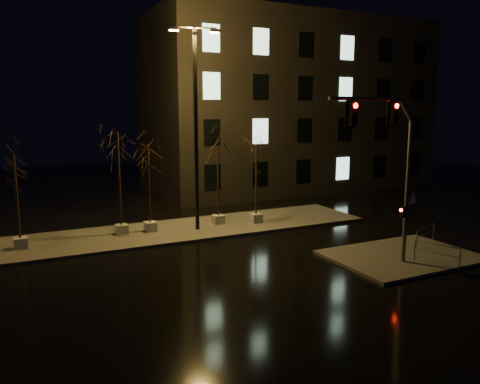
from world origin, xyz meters
TOP-DOWN VIEW (x-y plane):
  - ground at (0.00, 0.00)m, footprint 90.00×90.00m
  - median at (0.00, 6.00)m, footprint 22.00×5.00m
  - sidewalk_corner at (7.50, -3.50)m, footprint 7.00×5.00m
  - building at (14.00, 18.00)m, footprint 25.00×12.00m
  - tree_0 at (-9.15, 5.85)m, footprint 1.80×1.80m
  - tree_1 at (-3.94, 6.40)m, footprint 1.80×1.80m
  - tree_2 at (-2.30, 6.30)m, footprint 1.80×1.80m
  - tree_3 at (1.95, 6.22)m, footprint 1.80×1.80m
  - tree_4 at (4.23, 5.53)m, footprint 1.80×1.80m
  - traffic_signal_mast at (5.56, -4.49)m, footprint 6.04×1.06m
  - streetlight_main at (0.32, 5.55)m, footprint 2.87×0.66m
  - guard_rail_a at (10.00, -2.58)m, footprint 2.05×0.76m
  - guard_rail_b at (7.70, -5.33)m, footprint 0.67×2.03m

SIDE VIEW (x-z plane):
  - ground at x=0.00m, z-range 0.00..0.00m
  - median at x=0.00m, z-range 0.00..0.15m
  - sidewalk_corner at x=7.50m, z-range 0.00..0.15m
  - guard_rail_a at x=10.00m, z-range 0.29..1.23m
  - guard_rail_b at x=7.70m, z-range 0.30..1.30m
  - tree_0 at x=-9.15m, z-range 1.40..6.21m
  - tree_4 at x=4.23m, z-range 1.42..6.30m
  - tree_3 at x=1.95m, z-range 1.44..6.40m
  - tree_2 at x=-2.30m, z-range 1.49..6.67m
  - tree_1 at x=-3.94m, z-range 1.67..7.56m
  - traffic_signal_mast at x=5.56m, z-range 1.32..8.77m
  - streetlight_main at x=0.32m, z-range 1.03..12.51m
  - building at x=14.00m, z-range 0.00..15.00m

